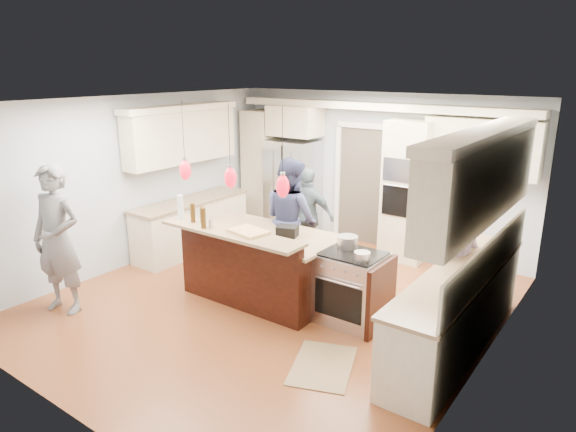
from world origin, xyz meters
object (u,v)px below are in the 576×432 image
refrigerator (293,188)px  person_bar_end (57,240)px  kitchen_island (262,264)px  person_far_left (291,219)px  island_range (354,288)px

refrigerator → person_bar_end: size_ratio=0.92×
kitchen_island → person_far_left: bearing=94.6°
island_range → person_bar_end: bearing=-149.1°
island_range → person_far_left: size_ratio=0.50×
person_bar_end → person_far_left: size_ratio=1.06×
refrigerator → island_range: bearing=-42.6°
refrigerator → kitchen_island: (1.30, -2.57, -0.42)m
refrigerator → island_range: (2.71, -2.49, -0.44)m
kitchen_island → person_far_left: (-0.06, 0.78, 0.44)m
refrigerator → person_far_left: size_ratio=0.97×
kitchen_island → person_bar_end: size_ratio=1.07×
kitchen_island → island_range: size_ratio=2.28×
kitchen_island → person_far_left: person_far_left is taller
island_range → kitchen_island: bearing=-176.9°
refrigerator → island_range: size_ratio=1.96×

